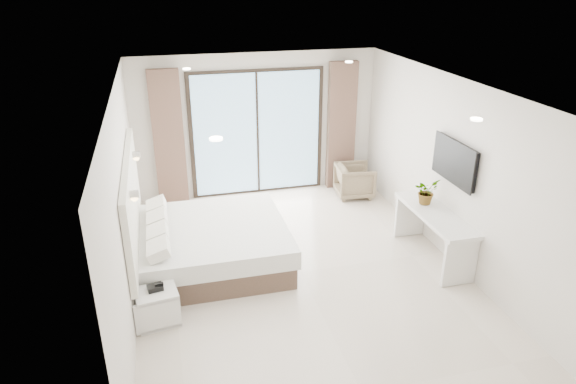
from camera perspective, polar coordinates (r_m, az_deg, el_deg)
name	(u,v)px	position (r m, az deg, el deg)	size (l,w,h in m)	color
ground	(300,272)	(7.58, 1.35, -8.86)	(6.20, 6.20, 0.00)	beige
room_shell	(273,153)	(7.55, -1.64, 4.37)	(4.62, 6.22, 2.72)	silver
bed	(211,244)	(7.71, -8.59, -5.76)	(2.18, 2.07, 0.75)	brown
nightstand	(158,307)	(6.68, -14.28, -12.27)	(0.55, 0.47, 0.45)	silver
phone	(155,288)	(6.57, -14.56, -10.24)	(0.18, 0.14, 0.06)	black
console_desk	(434,225)	(7.95, 15.94, -3.51)	(0.52, 1.67, 0.77)	silver
plant	(426,194)	(8.06, 15.07, -0.21)	(0.36, 0.40, 0.31)	#33662D
armchair	(355,179)	(9.97, 7.42, 1.43)	(0.67, 0.63, 0.69)	#7D7252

